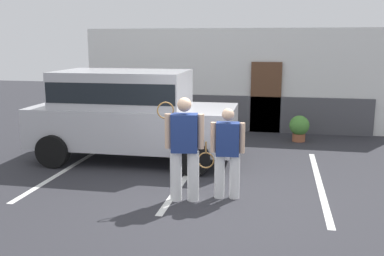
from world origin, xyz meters
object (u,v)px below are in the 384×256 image
(tennis_player_man, at_px, (184,148))
(potted_plant_by_porch, at_px, (299,127))
(parked_suv, at_px, (129,111))
(tennis_player_woman, at_px, (227,152))

(tennis_player_man, height_order, potted_plant_by_porch, tennis_player_man)
(tennis_player_man, distance_m, potted_plant_by_porch, 5.46)
(potted_plant_by_porch, bearing_deg, tennis_player_man, -112.93)
(parked_suv, distance_m, potted_plant_by_porch, 4.79)
(parked_suv, height_order, potted_plant_by_porch, parked_suv)
(parked_suv, bearing_deg, tennis_player_woman, -40.64)
(parked_suv, bearing_deg, tennis_player_man, -53.36)
(tennis_player_man, bearing_deg, tennis_player_woman, -167.41)
(parked_suv, relative_size, potted_plant_by_porch, 6.48)
(parked_suv, height_order, tennis_player_woman, parked_suv)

